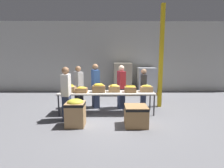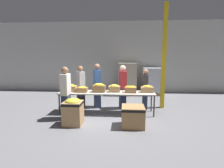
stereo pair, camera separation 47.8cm
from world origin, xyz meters
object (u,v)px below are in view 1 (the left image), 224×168
Objects in this scene: pallet_stack_0 at (123,79)px; pallet_stack_1 at (146,81)px; volunteer_1 at (66,94)px; donation_bin_1 at (136,115)px; banana_box_4 at (130,89)px; donation_bin_0 at (75,112)px; banana_box_2 at (99,88)px; volunteer_3 at (121,87)px; volunteer_2 at (79,87)px; banana_box_1 at (82,90)px; banana_box_5 at (146,88)px; volunteer_0 at (96,86)px; sorting_table at (107,93)px; banana_box_3 at (114,88)px; banana_box_0 at (69,88)px; volunteer_4 at (143,89)px; support_pillar at (161,57)px.

pallet_stack_1 is (1.31, 0.10, -0.13)m from pallet_stack_0.
volunteer_1 reaches higher than donation_bin_1.
banana_box_4 reaches higher than donation_bin_0.
volunteer_3 reaches higher than banana_box_2.
volunteer_1 reaches higher than volunteer_2.
banana_box_1 is 2.16m from donation_bin_1.
banana_box_5 is 2.79m from volunteer_1.
pallet_stack_1 is at bearing 116.51° from volunteer_0.
sorting_table is 0.33m from banana_box_3.
volunteer_2 is (-1.95, 0.69, -0.06)m from banana_box_4.
banana_box_0 is at bearing 176.52° from banana_box_2.
banana_box_5 is 3.30m from pallet_stack_0.
donation_bin_0 is 0.56× the size of pallet_stack_1.
banana_box_0 is at bearing 6.49° from volunteer_1.
banana_box_2 is (0.60, 0.06, 0.05)m from banana_box_1.
volunteer_2 is at bearing 160.60° from banana_box_4.
donation_bin_0 is at bearing -122.74° from pallet_stack_1.
volunteer_1 is 2.24m from donation_bin_1.
volunteer_0 reaches higher than banana_box_1.
sorting_table is 0.86m from banana_box_4.
banana_box_4 is 2.13m from donation_bin_0.
volunteer_4 reaches higher than donation_bin_1.
volunteer_4 reaches higher than pallet_stack_1.
donation_bin_1 is (-0.54, -1.83, -0.45)m from volunteer_4.
banana_box_5 reaches higher than donation_bin_0.
sorting_table is at bearing -121.43° from pallet_stack_1.
banana_box_3 is (1.63, 0.00, 0.00)m from banana_box_0.
volunteer_4 is at bearing 26.17° from banana_box_3.
banana_box_3 is 0.24× the size of pallet_stack_0.
volunteer_1 reaches higher than sorting_table.
banana_box_0 is 0.28× the size of volunteer_1.
volunteer_3 reaches higher than donation_bin_0.
volunteer_4 is at bearing 38.49° from donation_bin_0.
banana_box_5 is at bearing -101.24° from pallet_stack_1.
sorting_table is at bearing -60.76° from volunteer_4.
volunteer_4 is 1.96m from donation_bin_1.
volunteer_4 reaches higher than sorting_table.
banana_box_4 is 2.07m from volunteer_2.
banana_box_3 is 3.29m from pallet_stack_0.
donation_bin_1 is (1.34, -1.93, -0.54)m from volunteer_0.
banana_box_4 is (0.84, -0.01, 0.17)m from sorting_table.
volunteer_4 reaches higher than banana_box_0.
support_pillar reaches higher than banana_box_3.
banana_box_3 is 3.82m from pallet_stack_1.
volunteer_0 is (-1.29, 0.74, -0.02)m from banana_box_4.
volunteer_1 is 2.25m from volunteer_3.
banana_box_5 reaches higher than sorting_table.
banana_box_1 is 2.40m from volunteer_4.
volunteer_4 is at bearing 90.80° from banana_box_5.
volunteer_0 is 0.43× the size of support_pillar.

